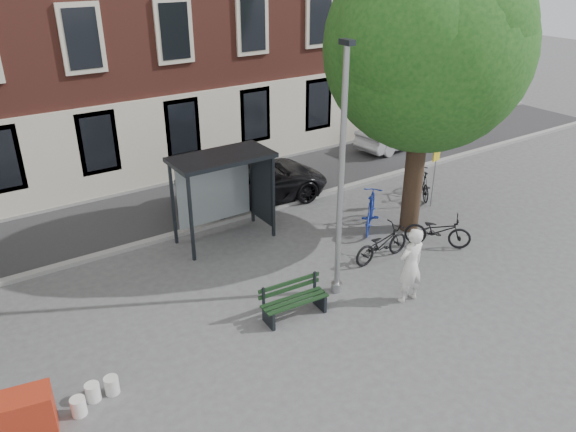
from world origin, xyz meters
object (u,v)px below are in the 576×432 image
(painter, at_px, (411,265))
(bike_d, at_px, (422,183))
(lamppost, at_px, (341,189))
(bench, at_px, (294,301))
(car_silver, at_px, (398,133))
(red_stand, at_px, (27,415))
(bus_shelter, at_px, (233,175))
(notice_sign, at_px, (436,163))
(bike_b, at_px, (371,210))
(bike_a, at_px, (382,244))
(car_dark, at_px, (254,180))
(bike_c, at_px, (438,231))

(painter, xyz_separation_m, bike_d, (4.91, 4.29, -0.47))
(lamppost, relative_size, bench, 3.72)
(car_silver, height_order, red_stand, car_silver)
(bus_shelter, xyz_separation_m, notice_sign, (6.41, -1.82, -0.39))
(painter, relative_size, notice_sign, 0.94)
(car_silver, xyz_separation_m, red_stand, (-16.45, -7.97, -0.20))
(bus_shelter, height_order, red_stand, bus_shelter)
(painter, relative_size, bike_b, 0.98)
(bench, height_order, bike_d, bike_d)
(painter, xyz_separation_m, bike_a, (0.80, 1.84, -0.49))
(lamppost, xyz_separation_m, car_silver, (9.10, 7.35, -2.14))
(bike_d, bearing_deg, painter, 73.27)
(bench, distance_m, notice_sign, 7.79)
(bike_a, bearing_deg, painter, 154.95)
(bus_shelter, bearing_deg, bench, -101.21)
(bike_b, distance_m, car_dark, 4.24)
(painter, bearing_deg, bus_shelter, -70.53)
(lamppost, relative_size, bike_c, 3.28)
(bike_c, bearing_deg, bus_shelter, 96.70)
(bike_c, xyz_separation_m, red_stand, (-11.23, -0.88, -0.04))
(bike_d, bearing_deg, bike_b, 47.15)
(bench, xyz_separation_m, red_stand, (-5.88, -0.37, 0.07))
(painter, xyz_separation_m, bike_b, (1.83, 3.47, -0.38))
(red_stand, bearing_deg, bike_b, 15.14)
(lamppost, relative_size, bike_d, 3.64)
(lamppost, distance_m, bench, 2.83)
(bike_a, height_order, red_stand, bike_a)
(bike_a, xyz_separation_m, red_stand, (-9.35, -1.19, -0.04))
(bike_a, height_order, notice_sign, notice_sign)
(lamppost, height_order, bike_c, lamppost)
(bike_c, bearing_deg, notice_sign, 3.78)
(bike_d, bearing_deg, bike_c, 83.11)
(painter, distance_m, red_stand, 8.59)
(lamppost, height_order, car_silver, lamppost)
(bike_b, bearing_deg, bike_c, 160.85)
(bench, height_order, car_dark, car_dark)
(painter, height_order, bike_a, painter)
(bike_a, bearing_deg, red_stand, 95.64)
(painter, xyz_separation_m, bike_c, (2.67, 1.53, -0.48))
(bike_b, bearing_deg, bus_shelter, 19.56)
(bike_c, distance_m, car_silver, 8.81)
(bike_d, distance_m, car_silver, 5.27)
(lamppost, bearing_deg, bike_c, 3.75)
(bike_c, distance_m, red_stand, 11.26)
(lamppost, bearing_deg, bike_b, 35.80)
(bike_b, bearing_deg, car_silver, -92.27)
(bike_a, height_order, bike_c, bike_c)
(lamppost, relative_size, red_stand, 6.79)
(lamppost, xyz_separation_m, bike_a, (2.00, 0.56, -2.30))
(bus_shelter, relative_size, bench, 1.74)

